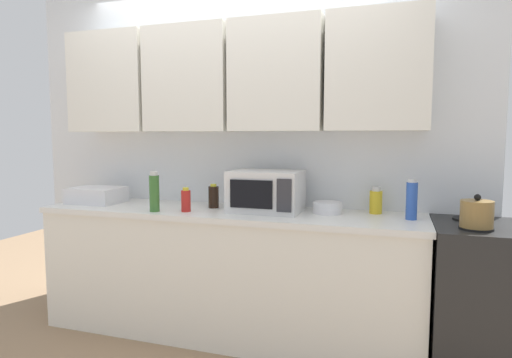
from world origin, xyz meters
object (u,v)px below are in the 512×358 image
(kettle, at_px, (477,214))
(microwave, at_px, (266,191))
(dish_rack, at_px, (97,195))
(bottle_blue_cleaner, at_px, (412,200))
(stove_range, at_px, (500,302))
(bottle_green_oil, at_px, (154,192))
(bowl_ceramic_small, at_px, (327,208))
(bottle_soy_dark, at_px, (214,197))
(bottle_yellow_mustard, at_px, (376,201))
(bottle_red_sauce, at_px, (186,200))

(kettle, distance_m, microwave, 1.29)
(dish_rack, xyz_separation_m, bottle_blue_cleaner, (2.30, 0.03, 0.06))
(stove_range, relative_size, bottle_blue_cleaner, 3.64)
(kettle, distance_m, bottle_green_oil, 2.00)
(stove_range, xyz_separation_m, kettle, (-0.17, -0.14, 0.54))
(bottle_blue_cleaner, bearing_deg, dish_rack, -179.18)
(bowl_ceramic_small, bearing_deg, bottle_soy_dark, -178.21)
(bottle_blue_cleaner, height_order, bottle_soy_dark, bottle_blue_cleaner)
(bottle_green_oil, bearing_deg, bottle_yellow_mustard, 15.15)
(bottle_red_sauce, relative_size, bottle_soy_dark, 0.96)
(bottle_blue_cleaner, bearing_deg, bottle_green_oil, -171.81)
(bottle_blue_cleaner, xyz_separation_m, bottle_soy_dark, (-1.34, 0.03, -0.04))
(bottle_red_sauce, height_order, bottle_green_oil, bottle_green_oil)
(bottle_yellow_mustard, distance_m, bottle_soy_dark, 1.13)
(bottle_green_oil, bearing_deg, stove_range, 4.92)
(stove_range, bearing_deg, bottle_red_sauce, -176.49)
(bottle_green_oil, bearing_deg, bottle_soy_dark, 39.71)
(bottle_soy_dark, height_order, bowl_ceramic_small, bottle_soy_dark)
(bottle_red_sauce, bearing_deg, kettle, -0.62)
(microwave, bearing_deg, bottle_soy_dark, 176.96)
(bottle_blue_cleaner, xyz_separation_m, bottle_green_oil, (-1.67, -0.24, 0.01))
(bottle_yellow_mustard, relative_size, bottle_soy_dark, 1.05)
(kettle, xyz_separation_m, bowl_ceramic_small, (-0.86, 0.25, -0.05))
(bottle_yellow_mustard, xyz_separation_m, bottle_soy_dark, (-1.12, -0.12, -0.00))
(bottle_yellow_mustard, bearing_deg, bottle_green_oil, -164.85)
(kettle, height_order, bottle_blue_cleaner, bottle_blue_cleaner)
(bottle_yellow_mustard, height_order, bottle_blue_cleaner, bottle_blue_cleaner)
(stove_range, relative_size, bottle_soy_dark, 5.29)
(kettle, height_order, bottle_yellow_mustard, kettle)
(microwave, bearing_deg, bottle_green_oil, -161.21)
(stove_range, height_order, bottle_red_sauce, bottle_red_sauce)
(microwave, xyz_separation_m, bottle_red_sauce, (-0.52, -0.18, -0.06))
(bottle_red_sauce, bearing_deg, stove_range, 3.51)
(bottle_soy_dark, distance_m, bowl_ceramic_small, 0.82)
(microwave, height_order, bottle_red_sauce, microwave)
(dish_rack, relative_size, bottle_yellow_mustard, 2.11)
(dish_rack, xyz_separation_m, bottle_green_oil, (0.64, -0.21, 0.07))
(bottle_blue_cleaner, bearing_deg, bottle_soy_dark, 178.79)
(bottle_green_oil, bearing_deg, dish_rack, 161.98)
(bottle_yellow_mustard, relative_size, bottle_red_sauce, 1.08)
(bottle_blue_cleaner, xyz_separation_m, bowl_ceramic_small, (-0.53, 0.05, -0.08))
(bottle_red_sauce, bearing_deg, bottle_green_oil, -162.12)
(bottle_yellow_mustard, bearing_deg, bottle_soy_dark, -173.73)
(bottle_yellow_mustard, xyz_separation_m, bowl_ceramic_small, (-0.31, -0.10, -0.04))
(kettle, relative_size, bottle_green_oil, 0.67)
(bottle_yellow_mustard, distance_m, bottle_green_oil, 1.50)
(kettle, xyz_separation_m, bottle_red_sauce, (-1.80, 0.02, -0.01))
(kettle, height_order, bowl_ceramic_small, kettle)
(kettle, height_order, bottle_red_sauce, kettle)
(stove_range, bearing_deg, microwave, 177.62)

